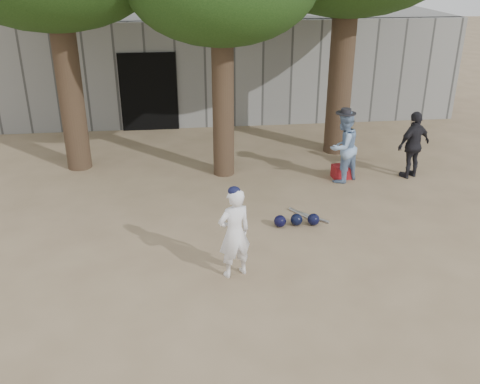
{
  "coord_description": "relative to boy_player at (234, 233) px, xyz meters",
  "views": [
    {
      "loc": [
        -0.38,
        -7.32,
        4.73
      ],
      "look_at": [
        0.6,
        1.0,
        0.95
      ],
      "focal_mm": 40.0,
      "sensor_mm": 36.0,
      "label": 1
    }
  ],
  "objects": [
    {
      "name": "bat_pile",
      "position": [
        1.63,
        1.84,
        -0.72
      ],
      "size": [
        0.67,
        0.72,
        0.06
      ],
      "color": "silver",
      "rests_on": "ground"
    },
    {
      "name": "boy_player",
      "position": [
        0.0,
        0.0,
        0.0
      ],
      "size": [
        0.64,
        0.53,
        1.5
      ],
      "primitive_type": "imported",
      "rotation": [
        0.0,
        0.0,
        3.5
      ],
      "color": "white",
      "rests_on": "ground"
    },
    {
      "name": "spectator_blue",
      "position": [
        2.79,
        3.55,
        0.05
      ],
      "size": [
        0.98,
        0.94,
        1.6
      ],
      "primitive_type": "imported",
      "rotation": [
        0.0,
        0.0,
        3.74
      ],
      "color": "#82A2CA",
      "rests_on": "ground"
    },
    {
      "name": "red_bag",
      "position": [
        2.86,
        3.7,
        -0.6
      ],
      "size": [
        0.45,
        0.36,
        0.3
      ],
      "primitive_type": "cube",
      "rotation": [
        0.0,
        0.0,
        0.09
      ],
      "color": "maroon",
      "rests_on": "ground"
    },
    {
      "name": "spectator_dark",
      "position": [
        4.44,
        3.59,
        0.02
      ],
      "size": [
        0.98,
        0.7,
        1.54
      ],
      "primitive_type": "imported",
      "rotation": [
        0.0,
        0.0,
        3.54
      ],
      "color": "black",
      "rests_on": "ground"
    },
    {
      "name": "helmet_row",
      "position": [
        1.34,
        1.53,
        -0.63
      ],
      "size": [
        0.87,
        0.26,
        0.23
      ],
      "color": "black",
      "rests_on": "ground"
    },
    {
      "name": "ground",
      "position": [
        -0.38,
        0.09,
        -0.75
      ],
      "size": [
        70.0,
        70.0,
        0.0
      ],
      "primitive_type": "plane",
      "color": "#937C5E",
      "rests_on": "ground"
    },
    {
      "name": "back_building",
      "position": [
        -0.39,
        10.42,
        0.75
      ],
      "size": [
        16.0,
        5.24,
        3.0
      ],
      "color": "gray",
      "rests_on": "ground"
    }
  ]
}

